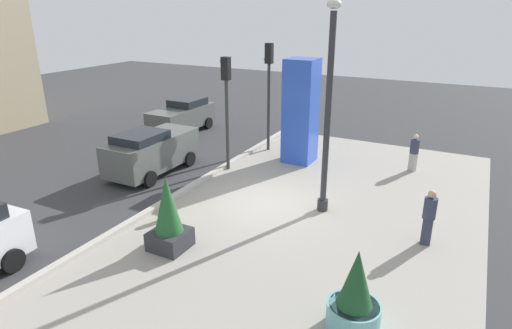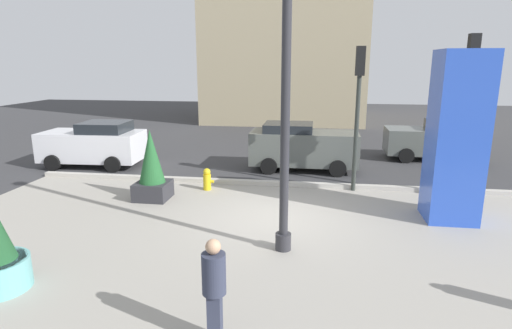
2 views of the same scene
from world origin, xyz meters
name	(u,v)px [view 1 (image 1 of 2)]	position (x,y,z in m)	size (l,w,h in m)	color
ground_plane	(175,183)	(0.00, 4.00, 0.00)	(60.00, 60.00, 0.00)	#38383A
plaza_pavement	(320,215)	(0.00, -2.00, 0.00)	(18.00, 10.00, 0.02)	#9E998E
curb_strip	(193,185)	(0.00, 3.12, 0.08)	(18.00, 0.24, 0.16)	#B7B2A8
lamp_post	(328,116)	(0.40, -1.95, 3.29)	(0.44, 0.44, 6.74)	#2D2D33
art_pillar_blue	(301,112)	(4.70, 0.65, 2.26)	(1.28, 1.28, 4.51)	blue
potted_plant_by_pillar	(168,217)	(-3.95, 1.11, 0.98)	(1.02, 1.02, 2.21)	#2D2D33
potted_plant_near_right	(355,299)	(-4.78, -4.44, 0.76)	(1.16, 1.16, 1.92)	#6BB2B2
fire_hydrant	(168,208)	(-2.52, 2.29, 0.37)	(0.36, 0.26, 0.75)	gold
traffic_light_corner	(269,81)	(5.50, 2.59, 3.34)	(0.28, 0.42, 5.00)	#333833
traffic_light_far_side	(226,95)	(2.34, 2.95, 3.16)	(0.28, 0.42, 4.68)	#333833
car_curb_east	(151,151)	(0.53, 5.52, 0.96)	(4.20, 2.00, 1.86)	#565B56
car_passing_lane	(182,116)	(6.22, 8.18, 0.89)	(4.07, 1.98, 1.76)	#565B56
pedestrian_on_sidewalk	(429,215)	(-0.35, -5.35, 0.95)	(0.39, 0.39, 1.70)	#33384C
pedestrian_crossing	(414,151)	(5.71, -4.05, 0.89)	(0.49, 0.49, 1.60)	#B2AD9E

